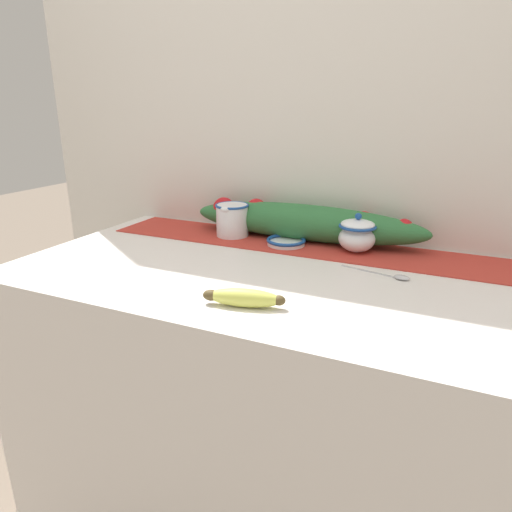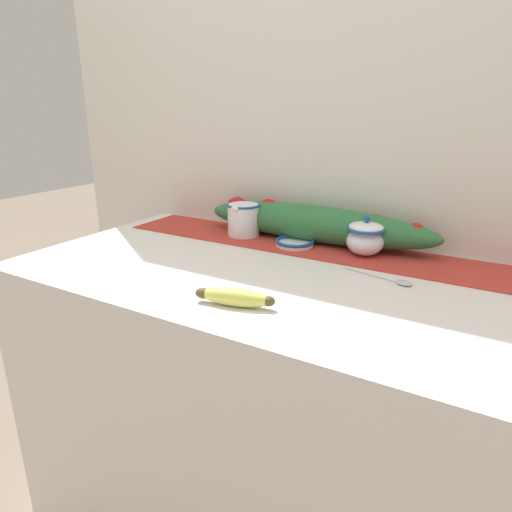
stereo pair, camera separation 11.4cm
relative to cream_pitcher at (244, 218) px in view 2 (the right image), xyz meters
The scene contains 9 objects.
countertop 0.61m from the cream_pitcher, 46.82° to the right, with size 1.37×0.74×0.90m, color silver.
back_wall 0.36m from the cream_pitcher, 31.17° to the left, with size 2.17×0.04×2.40m, color silver.
table_runner 0.24m from the cream_pitcher, ahead, with size 1.26×0.22×0.00m, color #B23328.
cream_pitcher is the anchor object (origin of this frame).
sugar_bowl 0.41m from the cream_pitcher, ahead, with size 0.11×0.11×0.12m.
small_dish 0.21m from the cream_pitcher, ahead, with size 0.12×0.12×0.02m.
banana 0.56m from the cream_pitcher, 60.23° to the right, with size 0.18×0.08×0.04m.
spoon 0.59m from the cream_pitcher, 17.12° to the right, with size 0.19×0.06×0.01m.
poinsettia_garland 0.23m from the cream_pitcher, 13.26° to the left, with size 0.78×0.13×0.12m.
Camera 2 is at (0.55, -1.00, 1.32)m, focal length 32.00 mm.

